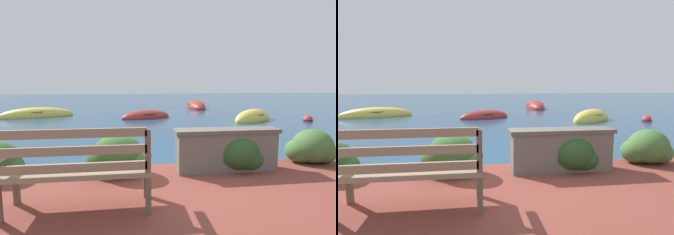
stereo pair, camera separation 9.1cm
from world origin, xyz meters
The scene contains 11 objects.
ground_plane centered at (0.00, 0.00, 0.00)m, with size 80.00×80.00×0.00m.
park_bench centered at (-1.20, -1.54, 0.70)m, with size 1.54×0.48×0.93m.
stone_wall centered at (0.85, -0.45, 0.56)m, with size 1.65×0.39×0.67m.
hedge_clump_left centered at (-0.85, -0.41, 0.49)m, with size 0.92×0.66×0.63m.
hedge_clump_centre centered at (1.02, -0.46, 0.47)m, with size 0.86×0.62×0.59m.
hedge_clump_right centered at (2.47, -0.27, 0.48)m, with size 0.87×0.63×0.59m.
rowboat_nearest centered at (4.64, 6.40, 0.07)m, with size 2.53×2.17×0.88m.
rowboat_mid centered at (0.06, 7.88, 0.06)m, with size 2.57×1.75×0.68m.
rowboat_far centered at (-5.15, 9.07, 0.07)m, with size 3.41×2.04×0.82m.
rowboat_outer centered at (3.62, 12.52, 0.08)m, with size 1.17×2.99×0.90m.
mooring_buoy centered at (6.87, 5.84, 0.07)m, with size 0.43×0.43×0.39m.
Camera 2 is at (-0.54, -4.35, 1.58)m, focal length 28.00 mm.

